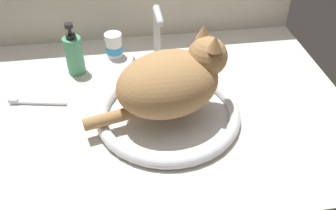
{
  "coord_description": "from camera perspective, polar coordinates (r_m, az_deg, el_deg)",
  "views": [
    {
      "loc": [
        -7.19,
        -75.92,
        67.33
      ],
      "look_at": [
        3.12,
        -5.33,
        7.0
      ],
      "focal_mm": 38.64,
      "sensor_mm": 36.0,
      "label": 1
    }
  ],
  "objects": [
    {
      "name": "soap_pump_bottle",
      "position": [
        1.12,
        -14.58,
        7.76
      ],
      "size": [
        5.37,
        5.37,
        16.38
      ],
      "color": "#4C9E70",
      "rests_on": "countertop"
    },
    {
      "name": "pill_bottle",
      "position": [
        1.19,
        -8.53,
        9.2
      ],
      "size": [
        5.48,
        5.48,
        8.01
      ],
      "color": "white",
      "rests_on": "countertop"
    },
    {
      "name": "sink_basin",
      "position": [
        0.95,
        0.0,
        -1.19
      ],
      "size": [
        38.02,
        38.02,
        3.13
      ],
      "color": "white",
      "rests_on": "countertop"
    },
    {
      "name": "faucet",
      "position": [
        1.08,
        -1.66,
        9.01
      ],
      "size": [
        17.53,
        11.5,
        21.44
      ],
      "color": "silver",
      "rests_on": "countertop"
    },
    {
      "name": "countertop",
      "position": [
        1.01,
        -2.2,
        -0.62
      ],
      "size": [
        107.43,
        76.5,
        3.0
      ],
      "primitive_type": "cube",
      "color": "silver",
      "rests_on": "ground"
    },
    {
      "name": "toothbrush",
      "position": [
        1.06,
        -20.09,
        0.37
      ],
      "size": [
        15.96,
        4.07,
        1.7
      ],
      "color": "silver",
      "rests_on": "countertop"
    },
    {
      "name": "cat",
      "position": [
        0.89,
        0.98,
        3.9
      ],
      "size": [
        37.41,
        25.21,
        20.3
      ],
      "color": "tan",
      "rests_on": "sink_basin"
    }
  ]
}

